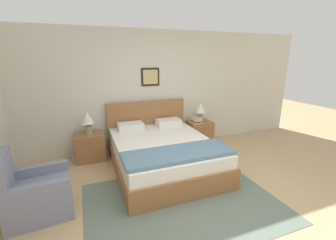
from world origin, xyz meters
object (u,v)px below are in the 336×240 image
bed (163,153)px  table_lamp_near_window (87,120)px  nightstand_by_door (199,133)px  table_lamp_by_door (201,110)px  armchair (35,194)px  nightstand_near_window (91,147)px

bed → table_lamp_near_window: bearing=145.9°
bed → nightstand_by_door: 1.52m
nightstand_by_door → table_lamp_by_door: 0.58m
table_lamp_near_window → nightstand_by_door: bearing=0.6°
armchair → nightstand_near_window: (0.75, 1.51, -0.03)m
armchair → table_lamp_by_door: table_lamp_by_door is taller
bed → nightstand_by_door: size_ratio=3.95×
nightstand_by_door → armchair: bearing=-155.0°
bed → table_lamp_by_door: 1.59m
nightstand_near_window → table_lamp_near_window: bearing=-106.0°
armchair → table_lamp_near_window: (0.74, 1.48, 0.55)m
table_lamp_by_door → nightstand_near_window: bearing=179.4°
nightstand_near_window → table_lamp_near_window: size_ratio=1.19×
nightstand_by_door → table_lamp_near_window: (-2.50, -0.03, 0.58)m
nightstand_near_window → table_lamp_near_window: 0.58m
nightstand_by_door → bed: bearing=-144.9°
bed → table_lamp_near_window: bed is taller
bed → table_lamp_near_window: size_ratio=4.72×
nightstand_by_door → table_lamp_near_window: bearing=-179.4°
armchair → table_lamp_by_door: (3.22, 1.48, 0.55)m
nightstand_by_door → nightstand_near_window: bearing=180.0°
armchair → table_lamp_by_door: size_ratio=1.99×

